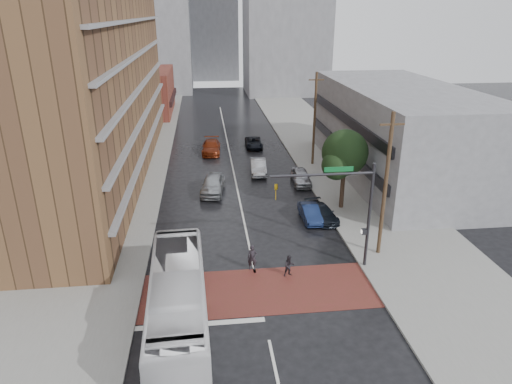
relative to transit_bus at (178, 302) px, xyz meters
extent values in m
plane|color=black|center=(4.60, 2.52, -1.69)|extent=(160.00, 160.00, 0.00)
cube|color=maroon|center=(4.60, 3.02, -1.68)|extent=(14.00, 5.00, 0.02)
cube|color=gray|center=(-6.90, 27.52, -1.61)|extent=(9.00, 90.00, 0.15)
cube|color=gray|center=(16.10, 27.52, -1.61)|extent=(9.00, 90.00, 0.15)
cube|color=brown|center=(-9.40, 26.52, 12.31)|extent=(10.00, 44.00, 28.00)
cube|color=brown|center=(-7.40, 56.52, 1.81)|extent=(8.00, 16.00, 7.00)
cube|color=gray|center=(21.10, 22.52, 2.81)|extent=(11.00, 26.00, 9.00)
cube|color=gray|center=(-9.40, 80.52, 14.31)|extent=(18.00, 16.00, 32.00)
cube|color=gray|center=(4.60, 97.52, 10.31)|extent=(12.00, 10.00, 24.00)
cylinder|color=#332319|center=(13.10, 14.52, 0.31)|extent=(0.36, 0.36, 4.00)
sphere|color=black|center=(13.10, 14.52, 3.31)|extent=(3.80, 3.80, 3.80)
sphere|color=black|center=(12.20, 13.72, 2.51)|extent=(2.40, 2.40, 2.40)
sphere|color=black|center=(13.90, 15.32, 2.71)|extent=(2.60, 2.60, 2.60)
cylinder|color=#2D2D33|center=(11.90, 5.02, 1.91)|extent=(0.20, 0.20, 7.20)
cylinder|color=#2D2D33|center=(8.70, 5.02, 4.91)|extent=(6.40, 0.16, 0.16)
imported|color=gold|center=(5.90, 5.02, 3.91)|extent=(0.20, 0.16, 1.00)
cube|color=#0C5926|center=(9.70, 5.02, 5.21)|extent=(1.80, 0.05, 0.30)
cube|color=#2D2D33|center=(11.65, 5.02, 0.91)|extent=(0.30, 0.30, 0.35)
cylinder|color=#473321|center=(13.40, 6.52, 3.31)|extent=(0.26, 0.26, 10.00)
cube|color=#473321|center=(13.40, 6.52, 7.51)|extent=(1.60, 0.12, 0.12)
cylinder|color=#473321|center=(13.40, 26.52, 3.31)|extent=(0.26, 0.26, 10.00)
cube|color=#473321|center=(13.40, 26.52, 7.51)|extent=(1.60, 0.12, 0.12)
imported|color=silver|center=(0.00, 0.00, 0.00)|extent=(3.28, 12.19, 3.37)
imported|color=black|center=(4.48, 5.52, -0.82)|extent=(0.67, 0.48, 1.73)
imported|color=black|center=(6.74, 4.47, -0.97)|extent=(0.80, 0.69, 1.44)
imported|color=#A7ABAE|center=(2.29, 19.39, -0.84)|extent=(2.70, 5.19, 1.69)
imported|color=#B1B3B9|center=(7.13, 24.38, -0.95)|extent=(1.83, 4.53, 1.46)
imported|color=#66200B|center=(2.43, 32.30, -0.94)|extent=(2.38, 5.26, 1.49)
imported|color=black|center=(7.73, 34.22, -1.08)|extent=(2.11, 4.40, 1.21)
imported|color=#152349|center=(9.93, 12.52, -1.06)|extent=(1.38, 3.80, 1.24)
imported|color=black|center=(10.90, 12.52, -1.09)|extent=(2.39, 4.33, 1.19)
imported|color=#9C9DA3|center=(10.90, 20.79, -0.96)|extent=(1.87, 4.31, 1.45)
camera|label=1|loc=(1.76, -20.27, 14.07)|focal=32.00mm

